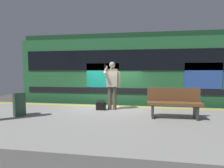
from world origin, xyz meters
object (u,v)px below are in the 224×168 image
at_px(bench, 174,102).
at_px(passenger, 112,81).
at_px(handbag, 101,105).
at_px(train_carriage, 149,70).
at_px(trash_bin, 19,104).

bearing_deg(bench, passenger, -23.71).
bearing_deg(passenger, bench, 156.29).
xyz_separation_m(passenger, handbag, (0.39, 0.16, -0.87)).
distance_m(train_carriage, bench, 4.02).
xyz_separation_m(handbag, bench, (-2.40, 0.72, 0.33)).
height_order(handbag, trash_bin, trash_bin).
bearing_deg(train_carriage, handbag, 59.60).
bearing_deg(passenger, trash_bin, 26.04).
relative_size(train_carriage, bench, 7.77).
distance_m(train_carriage, passenger, 3.34).
bearing_deg(handbag, bench, 163.23).
xyz_separation_m(train_carriage, bench, (-0.56, 3.86, -0.98)).
bearing_deg(passenger, handbag, 22.28).
bearing_deg(trash_bin, bench, -174.37).
relative_size(train_carriage, handbag, 34.52).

